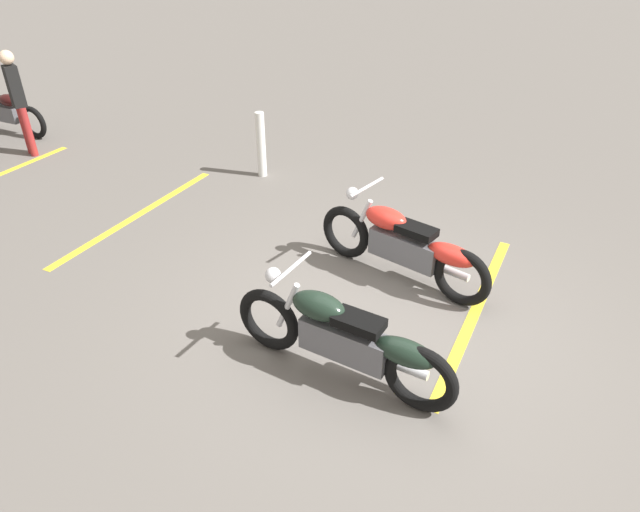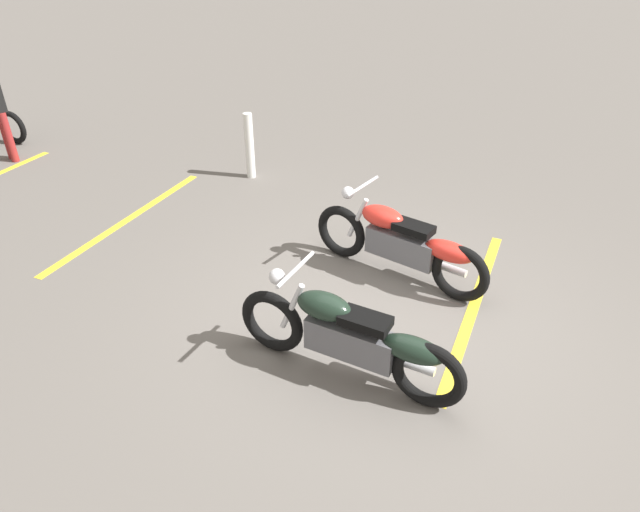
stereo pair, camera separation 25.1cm
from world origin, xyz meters
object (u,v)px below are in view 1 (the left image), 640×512
at_px(motorcycle_dark_foreground, 346,339).
at_px(bystander_near_row, 18,98).
at_px(motorcycle_bright_foreground, 405,245).
at_px(bollard_post, 261,145).
at_px(motorcycle_row_far_left, 3,111).

bearing_deg(motorcycle_dark_foreground, bystander_near_row, -15.58).
bearing_deg(motorcycle_dark_foreground, motorcycle_bright_foreground, -83.77).
height_order(motorcycle_bright_foreground, bystander_near_row, bystander_near_row).
bearing_deg(bystander_near_row, motorcycle_dark_foreground, -84.65).
bearing_deg(bystander_near_row, motorcycle_bright_foreground, -71.36).
height_order(motorcycle_dark_foreground, bystander_near_row, bystander_near_row).
xyz_separation_m(bystander_near_row, bollard_post, (-4.12, -0.85, -0.46)).
relative_size(motorcycle_row_far_left, bystander_near_row, 1.15).
distance_m(motorcycle_dark_foreground, bollard_post, 4.74).
relative_size(bystander_near_row, bollard_post, 1.69).
distance_m(motorcycle_bright_foreground, bollard_post, 3.53).
height_order(motorcycle_bright_foreground, bollard_post, bollard_post).
distance_m(motorcycle_bright_foreground, bystander_near_row, 7.17).
relative_size(motorcycle_dark_foreground, bystander_near_row, 1.27).
height_order(motorcycle_dark_foreground, motorcycle_row_far_left, motorcycle_dark_foreground).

